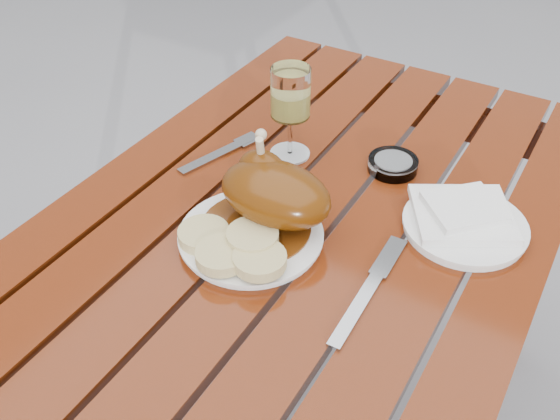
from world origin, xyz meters
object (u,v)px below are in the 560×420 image
object	(u,v)px
side_plate	(465,226)
table	(306,340)
wine_glass	(290,114)
ashtray	(393,164)
dinner_plate	(251,236)

from	to	relation	value
side_plate	table	bearing A→B (deg)	-164.44
wine_glass	side_plate	size ratio (longest dim) A/B	0.88
wine_glass	side_plate	xyz separation A→B (m)	(0.37, -0.05, -0.08)
side_plate	ashtray	world-z (taller)	ashtray
side_plate	ashtray	bearing A→B (deg)	149.43
table	dinner_plate	bearing A→B (deg)	-107.66
dinner_plate	side_plate	xyz separation A→B (m)	(0.30, 0.20, 0.00)
dinner_plate	wine_glass	size ratio (longest dim) A/B	1.30
dinner_plate	side_plate	size ratio (longest dim) A/B	1.15
side_plate	ashtray	distance (m)	0.20
wine_glass	side_plate	bearing A→B (deg)	-7.34
table	side_plate	xyz separation A→B (m)	(0.25, 0.07, 0.38)
table	wine_glass	world-z (taller)	wine_glass
wine_glass	ashtray	world-z (taller)	wine_glass
wine_glass	dinner_plate	bearing A→B (deg)	-74.32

